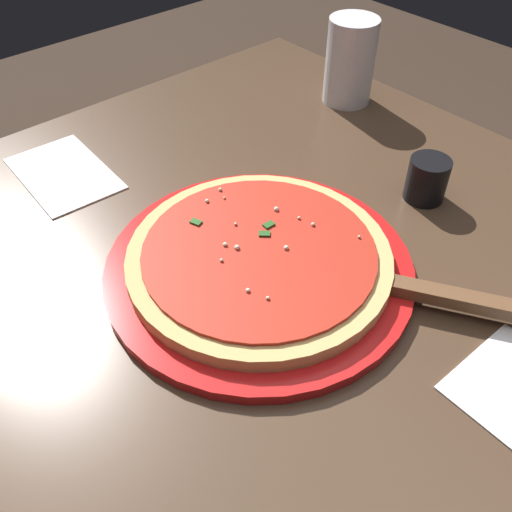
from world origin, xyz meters
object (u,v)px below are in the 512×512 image
napkin_folded_right (64,173)px  pizza (256,254)px  cup_tall_drink (350,61)px  pizza_server (410,290)px  cup_small_sauce (427,179)px  serving_plate (256,265)px

napkin_folded_right → pizza: bearing=-166.6°
cup_tall_drink → pizza_server: bearing=140.3°
cup_tall_drink → napkin_folded_right: 0.44m
pizza → pizza_server: bearing=-148.4°
pizza_server → cup_tall_drink: (0.33, -0.27, 0.04)m
pizza → cup_small_sauce: 0.24m
cup_tall_drink → cup_small_sauce: size_ratio=2.32×
serving_plate → pizza: 0.02m
pizza → cup_small_sauce: size_ratio=5.11×
cup_small_sauce → serving_plate: bearing=80.4°
cup_tall_drink → napkin_folded_right: (0.11, 0.42, -0.06)m
pizza → napkin_folded_right: 0.31m
pizza_server → napkin_folded_right: size_ratio=1.32×
cup_tall_drink → napkin_folded_right: bearing=75.8°
pizza_server → cup_small_sauce: (0.09, -0.16, 0.01)m
serving_plate → cup_tall_drink: bearing=-61.7°
serving_plate → cup_small_sauce: 0.24m
cup_tall_drink → cup_small_sauce: bearing=153.5°
serving_plate → cup_small_sauce: bearing=-99.6°
serving_plate → cup_small_sauce: size_ratio=6.02×
cup_small_sauce → cup_tall_drink: bearing=-26.5°
pizza → pizza_server: size_ratio=1.31×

